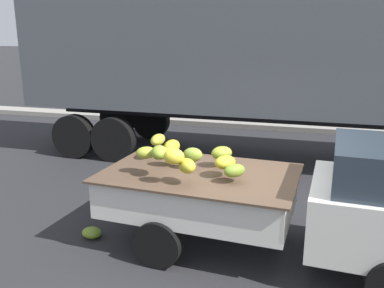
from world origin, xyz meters
TOP-DOWN VIEW (x-y plane):
  - ground at (0.00, 0.00)m, footprint 220.00×220.00m
  - curb_strip at (0.00, 8.11)m, footprint 80.00×0.80m
  - pickup_truck at (1.19, -0.12)m, footprint 4.83×2.00m
  - semi_trailer at (-0.21, 4.50)m, footprint 12.00×2.70m
  - fallen_banana_bunch_near_tailgate at (-2.26, -0.36)m, footprint 0.31×0.26m

SIDE VIEW (x-z plane):
  - ground at x=0.00m, z-range 0.00..0.00m
  - curb_strip at x=0.00m, z-range 0.00..0.16m
  - fallen_banana_bunch_near_tailgate at x=-2.26m, z-range 0.00..0.16m
  - pickup_truck at x=1.19m, z-range 0.03..1.73m
  - semi_trailer at x=-0.21m, z-range 0.57..4.52m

